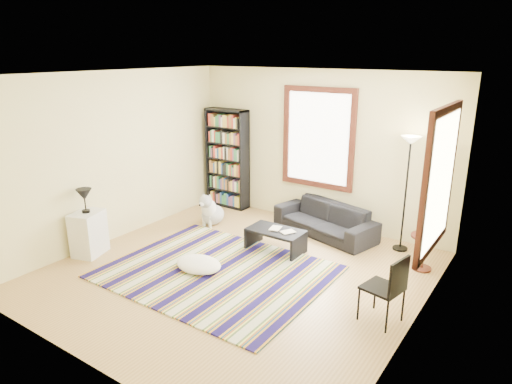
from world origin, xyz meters
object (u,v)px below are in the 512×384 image
Objects in this scene: white_cabinet at (89,233)px; dog at (213,208)px; sofa at (325,219)px; floor_lamp at (405,195)px; side_table at (423,252)px; coffee_table at (276,240)px; bookshelf at (227,159)px; folding_chair at (382,288)px; floor_cushion at (199,264)px.

dog is (0.78, 2.11, -0.04)m from white_cabinet.
dog is (-1.93, -0.74, 0.03)m from sofa.
floor_lamp is at bearing 11.63° from dog.
sofa is 2.06m from dog.
side_table is 0.88× the size of dog.
sofa is at bearing 72.54° from coffee_table.
coffee_table is at bearing -34.03° from bookshelf.
folding_chair is 1.41× the size of dog.
white_cabinet is at bearing -163.04° from floor_cushion.
sofa is 2.48m from floor_cushion.
floor_cushion is at bearing -132.82° from floor_lamp.
sofa is at bearing -175.64° from floor_lamp.
white_cabinet reaches higher than coffee_table.
white_cabinet is 2.25m from dog.
coffee_table reaches higher than floor_cushion.
coffee_table is 1.29× the size of white_cabinet.
floor_lamp is 3.40m from dog.
bookshelf is 2.33× the size of folding_chair.
floor_cushion is (1.43, -2.57, -0.91)m from bookshelf.
floor_cushion is at bearing -60.86° from bookshelf.
coffee_table is 2.32m from folding_chair.
sofa is 2.16× the size of folding_chair.
dog is at bearing -67.51° from bookshelf.
folding_chair is at bearing -7.89° from white_cabinet.
floor_lamp is at bearing 18.52° from white_cabinet.
dog is at bearing 167.72° from coffee_table.
side_table is (4.14, -0.70, -0.73)m from bookshelf.
bookshelf is 2.78× the size of floor_cushion.
sofa is 2.58× the size of floor_cushion.
white_cabinet is (-4.02, -2.95, -0.58)m from floor_lamp.
folding_chair is (-0.05, -1.65, 0.16)m from side_table.
side_table is at bearing 34.67° from floor_cushion.
dog is at bearing 123.02° from floor_cushion.
floor_cushion is at bearing -163.30° from folding_chair.
floor_lamp is 2.16× the size of folding_chair.
sofa is 3.04× the size of dog.
floor_lamp is (2.22, 2.40, 0.84)m from floor_cushion.
coffee_table is at bearing -92.44° from sofa.
bookshelf reaches higher than floor_cushion.
sofa is 2.72m from folding_chair.
side_table is (1.80, -0.43, -0.00)m from sofa.
coffee_table is 1.35m from floor_cushion.
sofa is 1.00× the size of floor_lamp.
side_table is at bearing 17.06° from coffee_table.
side_table is at bearing -47.39° from floor_lamp.
folding_chair is at bearing -78.70° from floor_lamp.
dog is (-1.59, 0.35, 0.13)m from coffee_table.
bookshelf is at bearing 145.97° from coffee_table.
floor_cushion is 2.69m from folding_chair.
floor_cushion is at bearing -59.85° from dog.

